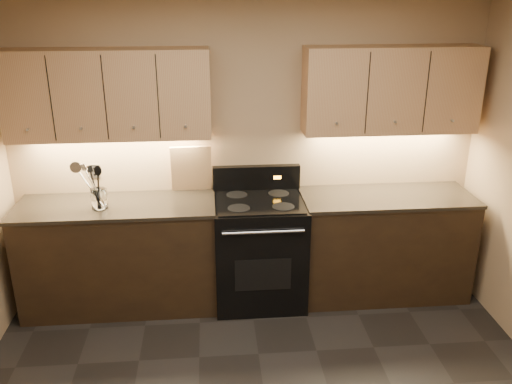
# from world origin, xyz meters

# --- Properties ---
(wall_back) EXTENTS (4.00, 0.04, 2.60)m
(wall_back) POSITION_xyz_m (0.00, 2.00, 1.30)
(wall_back) COLOR tan
(wall_back) RESTS_ON ground
(counter_left) EXTENTS (1.62, 0.62, 0.93)m
(counter_left) POSITION_xyz_m (-1.10, 1.70, 0.47)
(counter_left) COLOR black
(counter_left) RESTS_ON ground
(counter_right) EXTENTS (1.46, 0.62, 0.93)m
(counter_right) POSITION_xyz_m (1.18, 1.70, 0.47)
(counter_right) COLOR black
(counter_right) RESTS_ON ground
(stove) EXTENTS (0.76, 0.68, 1.14)m
(stove) POSITION_xyz_m (0.08, 1.68, 0.48)
(stove) COLOR black
(stove) RESTS_ON ground
(upper_cab_left) EXTENTS (1.60, 0.30, 0.70)m
(upper_cab_left) POSITION_xyz_m (-1.10, 1.85, 1.80)
(upper_cab_left) COLOR tan
(upper_cab_left) RESTS_ON wall_back
(upper_cab_right) EXTENTS (1.44, 0.30, 0.70)m
(upper_cab_right) POSITION_xyz_m (1.18, 1.85, 1.80)
(upper_cab_right) COLOR tan
(upper_cab_right) RESTS_ON wall_back
(outlet_plate) EXTENTS (0.08, 0.01, 0.12)m
(outlet_plate) POSITION_xyz_m (-1.30, 1.99, 1.12)
(outlet_plate) COLOR #B2B5BA
(outlet_plate) RESTS_ON wall_back
(utensil_crock) EXTENTS (0.15, 0.15, 0.16)m
(utensil_crock) POSITION_xyz_m (-1.21, 1.63, 1.00)
(utensil_crock) COLOR white
(utensil_crock) RESTS_ON counter_left
(cutting_board) EXTENTS (0.35, 0.14, 0.43)m
(cutting_board) POSITION_xyz_m (-0.48, 1.93, 1.14)
(cutting_board) COLOR tan
(cutting_board) RESTS_ON counter_left
(black_spoon) EXTENTS (0.10, 0.13, 0.36)m
(black_spoon) POSITION_xyz_m (-1.22, 1.64, 1.12)
(black_spoon) COLOR black
(black_spoon) RESTS_ON utensil_crock
(black_turner) EXTENTS (0.16, 0.17, 0.37)m
(black_turner) POSITION_xyz_m (-1.20, 1.62, 1.12)
(black_turner) COLOR black
(black_turner) RESTS_ON utensil_crock
(steel_spatula) EXTENTS (0.23, 0.13, 0.41)m
(steel_spatula) POSITION_xyz_m (-1.18, 1.65, 1.14)
(steel_spatula) COLOR silver
(steel_spatula) RESTS_ON utensil_crock
(steel_skimmer) EXTENTS (0.28, 0.12, 0.40)m
(steel_skimmer) POSITION_xyz_m (-1.18, 1.63, 1.14)
(steel_skimmer) COLOR silver
(steel_skimmer) RESTS_ON utensil_crock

